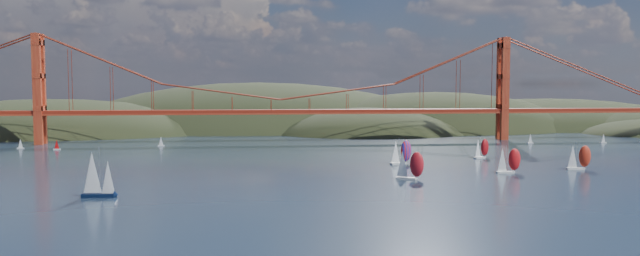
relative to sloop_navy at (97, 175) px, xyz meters
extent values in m
plane|color=black|center=(56.43, -26.00, -5.95)|extent=(1200.00, 1200.00, 0.00)
ellipsoid|color=black|center=(-83.57, 234.00, -17.15)|extent=(240.00, 140.00, 64.00)
ellipsoid|color=black|center=(46.43, 274.00, -22.75)|extent=(300.00, 180.00, 96.00)
ellipsoid|color=black|center=(166.43, 244.00, -19.25)|extent=(220.00, 140.00, 76.00)
ellipsoid|color=black|center=(116.43, 214.00, -14.35)|extent=(140.00, 110.00, 48.00)
ellipsoid|color=black|center=(256.43, 264.00, -16.45)|extent=(260.00, 160.00, 60.00)
cube|color=maroon|center=(56.43, 154.00, 10.05)|extent=(440.00, 7.00, 1.60)
cube|color=maroon|center=(56.43, 154.00, 8.85)|extent=(440.00, 7.00, 0.80)
cube|color=maroon|center=(-63.57, 154.00, 21.55)|extent=(4.00, 8.50, 55.00)
cube|color=maroon|center=(176.43, 154.00, 21.55)|extent=(4.00, 8.50, 55.00)
cube|color=black|center=(0.34, -0.03, -5.43)|extent=(8.79, 3.13, 1.03)
cylinder|color=#99999E|center=(0.76, -0.06, 1.31)|extent=(0.13, 0.13, 12.45)
cone|color=white|center=(-1.21, 0.10, 0.68)|extent=(5.21, 5.21, 10.95)
cone|color=white|center=(2.91, -0.24, -0.56)|extent=(3.72, 3.72, 8.71)
cube|color=silver|center=(89.26, 20.58, -5.57)|extent=(6.42, 4.23, 0.75)
cylinder|color=#99999E|center=(89.55, 20.45, -0.50)|extent=(0.09, 0.09, 9.40)
cone|color=white|center=(88.24, 21.06, -0.97)|extent=(4.66, 4.66, 8.27)
ellipsoid|color=#B3171F|center=(92.39, 19.13, -0.97)|extent=(5.14, 4.35, 7.89)
cube|color=silver|center=(126.04, 30.50, -5.60)|extent=(5.90, 1.74, 0.71)
cylinder|color=#99999E|center=(126.33, 30.51, -0.84)|extent=(0.09, 0.09, 8.81)
cone|color=white|center=(124.98, 30.49, -1.28)|extent=(3.35, 3.35, 7.76)
ellipsoid|color=red|center=(129.27, 30.56, -1.28)|extent=(4.16, 2.66, 7.40)
cube|color=white|center=(154.07, 36.01, -5.59)|extent=(6.09, 2.03, 0.72)
cylinder|color=#99999E|center=(154.37, 35.99, -0.73)|extent=(0.09, 0.09, 9.01)
cone|color=white|center=(152.99, 36.07, -1.18)|extent=(3.55, 3.55, 7.92)
ellipsoid|color=red|center=(157.37, 35.82, -1.18)|extent=(4.35, 2.88, 7.56)
cube|color=silver|center=(132.86, 72.08, -5.62)|extent=(5.56, 3.95, 0.66)
cylinder|color=#99999E|center=(133.10, 72.21, -1.18)|extent=(0.08, 0.08, 8.22)
cone|color=white|center=(131.99, 71.61, -1.59)|extent=(4.16, 4.16, 7.24)
ellipsoid|color=#A10E13|center=(135.52, 73.51, -1.59)|extent=(4.52, 3.94, 6.91)
cube|color=silver|center=(95.57, 56.97, -5.57)|extent=(6.53, 3.75, 0.76)
cylinder|color=#99999E|center=(95.87, 57.08, -0.47)|extent=(0.09, 0.09, 9.45)
cone|color=white|center=(94.50, 56.60, -0.94)|extent=(4.50, 4.50, 8.31)
ellipsoid|color=red|center=(98.84, 58.12, -0.94)|extent=(5.08, 4.07, 7.94)
cube|color=silver|center=(-65.79, 132.43, -5.70)|extent=(3.00, 1.00, 0.50)
cone|color=white|center=(-65.79, 132.43, -3.35)|extent=(2.00, 2.00, 4.20)
cube|color=silver|center=(-47.45, 125.29, -5.70)|extent=(3.00, 1.00, 0.50)
cone|color=red|center=(-47.45, 125.29, -3.35)|extent=(2.00, 2.00, 4.20)
cube|color=silver|center=(-2.42, 137.34, -5.70)|extent=(3.00, 1.00, 0.50)
cone|color=white|center=(-2.42, 137.34, -3.35)|extent=(2.00, 2.00, 4.20)
cube|color=silver|center=(181.59, 130.44, -5.70)|extent=(3.00, 1.00, 0.50)
cone|color=white|center=(181.59, 130.44, -3.35)|extent=(2.00, 2.00, 4.20)
cube|color=silver|center=(219.39, 127.98, -5.70)|extent=(3.00, 1.00, 0.50)
cone|color=white|center=(219.39, 127.98, -3.35)|extent=(2.00, 2.00, 4.20)
camera|label=1|loc=(40.69, -169.80, 24.17)|focal=35.00mm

